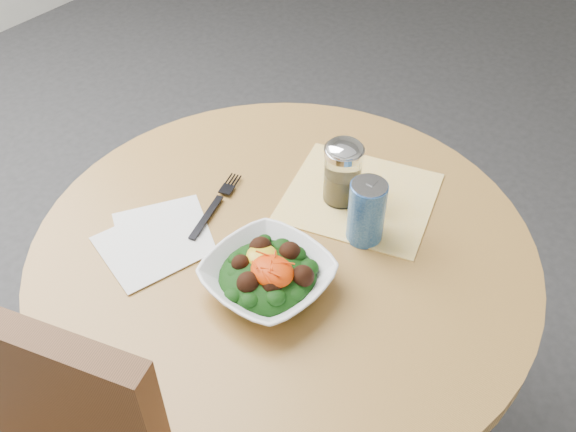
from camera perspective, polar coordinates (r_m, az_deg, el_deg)
name	(u,v)px	position (r m, az deg, el deg)	size (l,w,h in m)	color
table	(284,314)	(1.29, -0.39, -8.69)	(0.90, 0.90, 0.75)	black
cloth_napkin	(360,197)	(1.24, 6.40, 1.71)	(0.27, 0.25, 0.00)	#FCB00D
paper_napkins	(157,239)	(1.17, -11.60, -2.04)	(0.22, 0.25, 0.00)	white
salad_bowl	(268,275)	(1.06, -1.80, -5.30)	(0.21, 0.21, 0.08)	white
fork	(217,203)	(1.22, -6.36, 1.14)	(0.07, 0.19, 0.00)	black
spice_shaker	(343,172)	(1.19, 4.88, 3.89)	(0.07, 0.07, 0.13)	silver
beverage_can	(367,211)	(1.12, 7.00, 0.40)	(0.07, 0.07, 0.13)	navy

